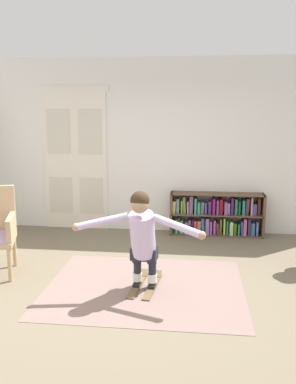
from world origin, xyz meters
The scene contains 7 objects.
ground_plane centered at (0.00, 0.00, 0.00)m, with size 7.20×7.20×0.00m, color #6C604C.
back_wall centered at (0.00, 2.60, 1.45)m, with size 6.00×0.10×2.90m, color silver.
double_door centered at (-1.46, 2.54, 1.23)m, with size 1.22×0.05×2.45m.
rug centered at (0.04, 0.16, 0.00)m, with size 2.31×1.92×0.01m, color #7F655E.
bookshelf centered at (0.96, 2.39, 0.32)m, with size 1.55×0.30×0.71m.
skis_pair centered at (0.04, 0.19, 0.02)m, with size 0.35×0.77×0.07m.
person_skier centered at (0.03, 0.03, 0.70)m, with size 1.46×0.61×1.13m.
Camera 1 is at (0.61, -4.41, 2.07)m, focal length 38.97 mm.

